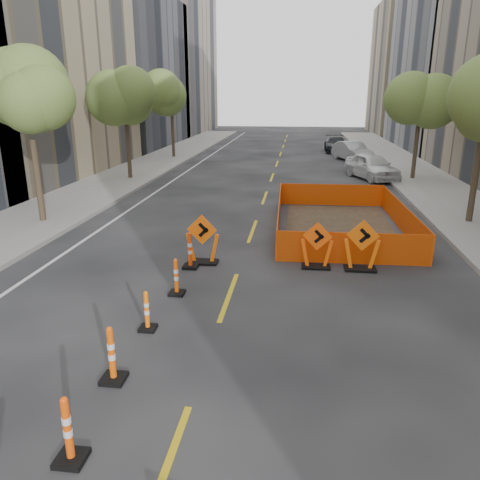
# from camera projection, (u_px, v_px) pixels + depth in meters

# --- Properties ---
(ground_plane) EXTENTS (140.00, 140.00, 0.00)m
(ground_plane) POSITION_uv_depth(u_px,v_px,m) (195.00, 389.00, 8.19)
(ground_plane) COLOR black
(sidewalk_left) EXTENTS (4.00, 90.00, 0.15)m
(sidewalk_left) POSITION_uv_depth(u_px,v_px,m) (54.00, 210.00, 20.62)
(sidewalk_left) COLOR gray
(sidewalk_left) RESTS_ON ground
(bld_left_d) EXTENTS (12.00, 16.00, 14.00)m
(bld_left_d) POSITION_uv_depth(u_px,v_px,m) (109.00, 72.00, 45.26)
(bld_left_d) COLOR #4C4C51
(bld_left_d) RESTS_ON ground
(bld_left_e) EXTENTS (12.00, 20.00, 20.00)m
(bld_left_e) POSITION_uv_depth(u_px,v_px,m) (157.00, 53.00, 59.89)
(bld_left_e) COLOR gray
(bld_left_e) RESTS_ON ground
(bld_right_d) EXTENTS (12.00, 18.00, 20.00)m
(bld_right_d) POSITION_uv_depth(u_px,v_px,m) (480.00, 34.00, 41.21)
(bld_right_d) COLOR gray
(bld_right_d) RESTS_ON ground
(bld_right_e) EXTENTS (12.00, 14.00, 16.00)m
(bld_right_e) POSITION_uv_depth(u_px,v_px,m) (425.00, 69.00, 59.23)
(bld_right_e) COLOR tan
(bld_right_e) RESTS_ON ground
(tree_l_b) EXTENTS (2.80, 2.80, 5.95)m
(tree_l_b) POSITION_uv_depth(u_px,v_px,m) (28.00, 106.00, 17.32)
(tree_l_b) COLOR #382B1E
(tree_l_b) RESTS_ON ground
(tree_l_c) EXTENTS (2.80, 2.80, 5.95)m
(tree_l_c) POSITION_uv_depth(u_px,v_px,m) (125.00, 102.00, 26.79)
(tree_l_c) COLOR #382B1E
(tree_l_c) RESTS_ON ground
(tree_l_d) EXTENTS (2.80, 2.80, 5.95)m
(tree_l_d) POSITION_uv_depth(u_px,v_px,m) (171.00, 100.00, 36.26)
(tree_l_d) COLOR #382B1E
(tree_l_d) RESTS_ON ground
(tree_r_c) EXTENTS (2.80, 2.80, 5.95)m
(tree_r_c) POSITION_uv_depth(u_px,v_px,m) (421.00, 102.00, 26.66)
(tree_r_c) COLOR #382B1E
(tree_r_c) RESTS_ON ground
(channelizer_2) EXTENTS (0.41, 0.41, 1.05)m
(channelizer_2) POSITION_uv_depth(u_px,v_px,m) (68.00, 430.00, 6.44)
(channelizer_2) COLOR #E84909
(channelizer_2) RESTS_ON ground
(channelizer_3) EXTENTS (0.43, 0.43, 1.08)m
(channelizer_3) POSITION_uv_depth(u_px,v_px,m) (112.00, 354.00, 8.28)
(channelizer_3) COLOR #E35109
(channelizer_3) RESTS_ON ground
(channelizer_4) EXTENTS (0.36, 0.36, 0.92)m
(channelizer_4) POSITION_uv_depth(u_px,v_px,m) (147.00, 311.00, 10.13)
(channelizer_4) COLOR #FF670A
(channelizer_4) RESTS_ON ground
(channelizer_5) EXTENTS (0.39, 0.39, 0.98)m
(channelizer_5) POSITION_uv_depth(u_px,v_px,m) (176.00, 277.00, 11.93)
(channelizer_5) COLOR #DF5009
(channelizer_5) RESTS_ON ground
(channelizer_6) EXTENTS (0.43, 0.43, 1.10)m
(channelizer_6) POSITION_uv_depth(u_px,v_px,m) (190.00, 250.00, 13.75)
(channelizer_6) COLOR red
(channelizer_6) RESTS_ON ground
(chevron_sign_left) EXTENTS (1.06, 0.67, 1.53)m
(chevron_sign_left) POSITION_uv_depth(u_px,v_px,m) (202.00, 239.00, 14.09)
(chevron_sign_left) COLOR #FF610A
(chevron_sign_left) RESTS_ON ground
(chevron_sign_center) EXTENTS (1.02, 0.71, 1.42)m
(chevron_sign_center) POSITION_uv_depth(u_px,v_px,m) (317.00, 245.00, 13.71)
(chevron_sign_center) COLOR #FF530A
(chevron_sign_center) RESTS_ON ground
(chevron_sign_right) EXTENTS (1.09, 0.73, 1.53)m
(chevron_sign_right) POSITION_uv_depth(u_px,v_px,m) (362.00, 245.00, 13.52)
(chevron_sign_right) COLOR #EF5C0A
(chevron_sign_right) RESTS_ON ground
(safety_fence) EXTENTS (4.86, 8.03, 0.99)m
(safety_fence) POSITION_uv_depth(u_px,v_px,m) (340.00, 216.00, 17.85)
(safety_fence) COLOR #FE610D
(safety_fence) RESTS_ON ground
(parked_car_near) EXTENTS (3.28, 4.88, 1.54)m
(parked_car_near) POSITION_uv_depth(u_px,v_px,m) (372.00, 166.00, 28.24)
(parked_car_near) COLOR white
(parked_car_near) RESTS_ON ground
(parked_car_mid) EXTENTS (2.99, 4.68, 1.46)m
(parked_car_mid) POSITION_uv_depth(u_px,v_px,m) (352.00, 151.00, 35.98)
(parked_car_mid) COLOR #9E9FA4
(parked_car_mid) RESTS_ON ground
(parked_car_far) EXTENTS (1.91, 4.64, 1.34)m
(parked_car_far) POSITION_uv_depth(u_px,v_px,m) (336.00, 144.00, 41.62)
(parked_car_far) COLOR black
(parked_car_far) RESTS_ON ground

